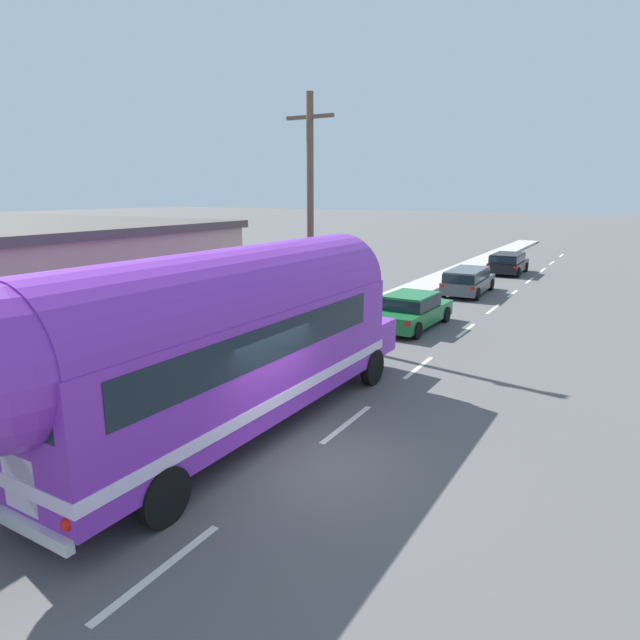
{
  "coord_description": "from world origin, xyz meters",
  "views": [
    {
      "loc": [
        5.33,
        -8.62,
        5.23
      ],
      "look_at": [
        -1.79,
        3.83,
        1.89
      ],
      "focal_mm": 30.79,
      "sensor_mm": 36.0,
      "label": 1
    }
  ],
  "objects": [
    {
      "name": "ground_plane",
      "position": [
        0.0,
        0.0,
        0.0
      ],
      "size": [
        300.0,
        300.0,
        0.0
      ],
      "primitive_type": "plane",
      "color": "#565454"
    },
    {
      "name": "lane_markings",
      "position": [
        -2.63,
        12.62,
        0.0
      ],
      "size": [
        3.87,
        80.0,
        0.01
      ],
      "color": "silver",
      "rests_on": "ground"
    },
    {
      "name": "sidewalk_slab",
      "position": [
        -4.77,
        10.0,
        0.07
      ],
      "size": [
        2.06,
        90.0,
        0.15
      ],
      "primitive_type": "cube",
      "color": "#ADA89E",
      "rests_on": "ground"
    },
    {
      "name": "utility_pole",
      "position": [
        -4.56,
        8.01,
        4.42
      ],
      "size": [
        1.8,
        0.24,
        8.5
      ],
      "color": "brown",
      "rests_on": "ground"
    },
    {
      "name": "painted_bus",
      "position": [
        -1.89,
        -0.07,
        2.3
      ],
      "size": [
        2.76,
        12.29,
        4.12
      ],
      "color": "purple",
      "rests_on": "ground"
    },
    {
      "name": "car_lead",
      "position": [
        -2.06,
        11.58,
        0.74
      ],
      "size": [
        2.08,
        4.68,
        1.37
      ],
      "color": "#196633",
      "rests_on": "ground"
    },
    {
      "name": "car_second",
      "position": [
        -2.06,
        19.95,
        0.8
      ],
      "size": [
        1.96,
        4.81,
        1.37
      ],
      "color": "#474C51",
      "rests_on": "ground"
    },
    {
      "name": "car_third",
      "position": [
        -1.77,
        28.71,
        0.79
      ],
      "size": [
        2.01,
        4.36,
        1.37
      ],
      "color": "black",
      "rests_on": "ground"
    }
  ]
}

